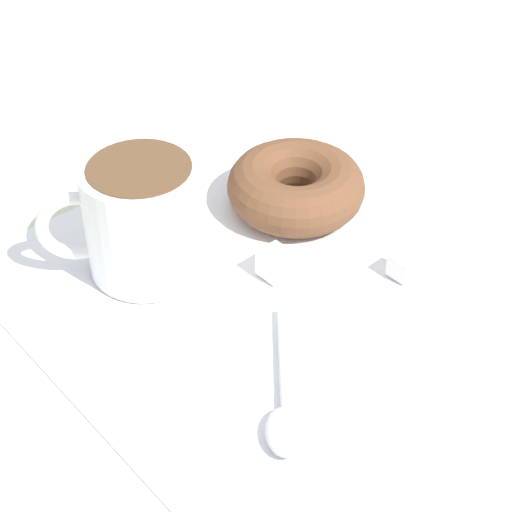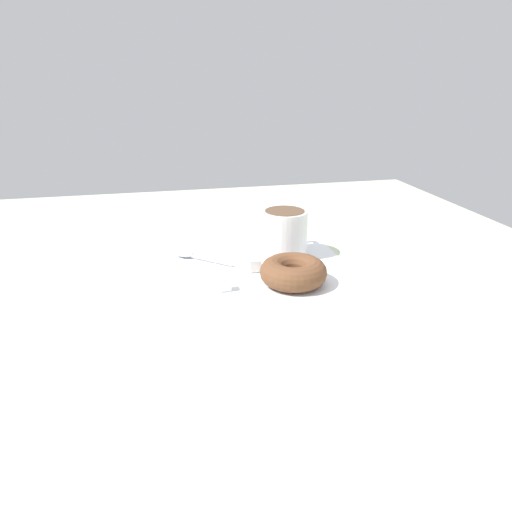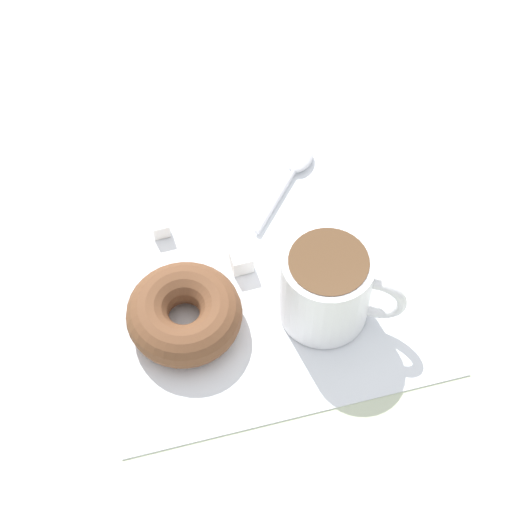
{
  "view_description": "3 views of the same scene",
  "coord_description": "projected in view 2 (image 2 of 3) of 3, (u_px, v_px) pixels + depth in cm",
  "views": [
    {
      "loc": [
        29.31,
        30.25,
        39.02
      ],
      "look_at": [
        -0.65,
        -2.41,
        2.3
      ],
      "focal_mm": 60.0,
      "sensor_mm": 36.0,
      "label": 1
    },
    {
      "loc": [
        -76.1,
        15.0,
        31.45
      ],
      "look_at": [
        -0.65,
        -2.41,
        2.3
      ],
      "focal_mm": 35.0,
      "sensor_mm": 36.0,
      "label": 2
    },
    {
      "loc": [
        -12.88,
        -44.53,
        68.04
      ],
      "look_at": [
        -0.65,
        -2.41,
        2.3
      ],
      "focal_mm": 60.0,
      "sensor_mm": 36.0,
      "label": 3
    }
  ],
  "objects": [
    {
      "name": "donut",
      "position": [
        293.0,
        272.0,
        0.77
      ],
      "size": [
        10.38,
        10.38,
        3.83
      ],
      "primitive_type": "torus",
      "color": "brown",
      "rests_on": "napkin"
    },
    {
      "name": "ground_plane",
      "position": [
        241.0,
        274.0,
        0.84
      ],
      "size": [
        120.0,
        120.0,
        2.0
      ],
      "primitive_type": "cube",
      "color": "beige"
    },
    {
      "name": "sugar_cube_extra",
      "position": [
        255.0,
        265.0,
        0.82
      ],
      "size": [
        1.94,
        1.94,
        1.94
      ],
      "primitive_type": "cube",
      "color": "white",
      "rests_on": "napkin"
    },
    {
      "name": "spoon",
      "position": [
        191.0,
        255.0,
        0.88
      ],
      "size": [
        9.11,
        9.81,
        0.9
      ],
      "color": "silver",
      "rests_on": "napkin"
    },
    {
      "name": "coffee_cup",
      "position": [
        285.0,
        232.0,
        0.88
      ],
      "size": [
        10.4,
        8.2,
        8.21
      ],
      "color": "white",
      "rests_on": "napkin"
    },
    {
      "name": "napkin",
      "position": [
        256.0,
        268.0,
        0.83
      ],
      "size": [
        31.7,
        31.7,
        0.3
      ],
      "primitive_type": "cube",
      "rotation": [
        0.0,
        0.0,
        -0.03
      ],
      "color": "white",
      "rests_on": "ground_plane"
    },
    {
      "name": "sugar_cube",
      "position": [
        225.0,
        284.0,
        0.75
      ],
      "size": [
        1.62,
        1.62,
        1.62
      ],
      "primitive_type": "cube",
      "color": "white",
      "rests_on": "napkin"
    }
  ]
}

